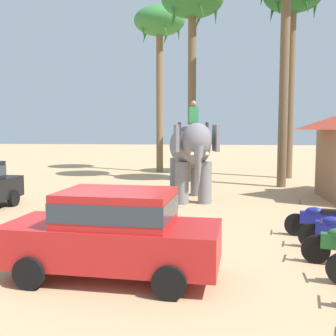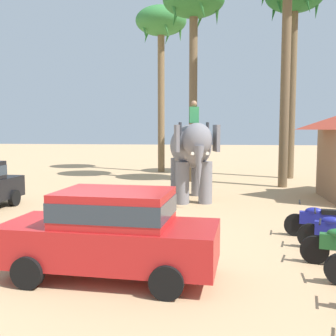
% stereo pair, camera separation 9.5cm
% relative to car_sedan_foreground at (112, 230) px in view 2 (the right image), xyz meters
% --- Properties ---
extents(ground_plane, '(120.00, 120.00, 0.00)m').
position_rel_car_sedan_foreground_xyz_m(ground_plane, '(-0.65, 0.69, -0.93)').
color(ground_plane, tan).
extents(car_sedan_foreground, '(4.22, 2.13, 1.70)m').
position_rel_car_sedan_foreground_xyz_m(car_sedan_foreground, '(0.00, 0.00, 0.00)').
color(car_sedan_foreground, red).
rests_on(car_sedan_foreground, ground).
extents(elephant_with_mahout, '(2.24, 4.00, 3.88)m').
position_rel_car_sedan_foreground_xyz_m(elephant_with_mahout, '(1.06, 8.63, 1.06)').
color(elephant_with_mahout, slate).
rests_on(elephant_with_mahout, ground).
extents(motorcycle_end_of_row, '(1.79, 0.58, 0.94)m').
position_rel_car_sedan_foreground_xyz_m(motorcycle_end_of_row, '(4.70, 3.42, -0.46)').
color(motorcycle_end_of_row, black).
rests_on(motorcycle_end_of_row, ground).
extents(palm_tree_behind_elephant, '(3.20, 3.20, 10.43)m').
position_rel_car_sedan_foreground_xyz_m(palm_tree_behind_elephant, '(-1.43, 19.00, 8.18)').
color(palm_tree_behind_elephant, brown).
rests_on(palm_tree_behind_elephant, ground).
extents(palm_tree_near_hut, '(3.20, 3.20, 10.97)m').
position_rel_car_sedan_foreground_xyz_m(palm_tree_near_hut, '(6.24, 16.46, 8.66)').
color(palm_tree_near_hut, brown).
rests_on(palm_tree_near_hut, ground).
extents(palm_tree_left_of_road, '(3.20, 3.20, 10.34)m').
position_rel_car_sedan_foreground_xyz_m(palm_tree_left_of_road, '(0.83, 14.48, 8.09)').
color(palm_tree_left_of_road, brown).
rests_on(palm_tree_left_of_road, ground).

